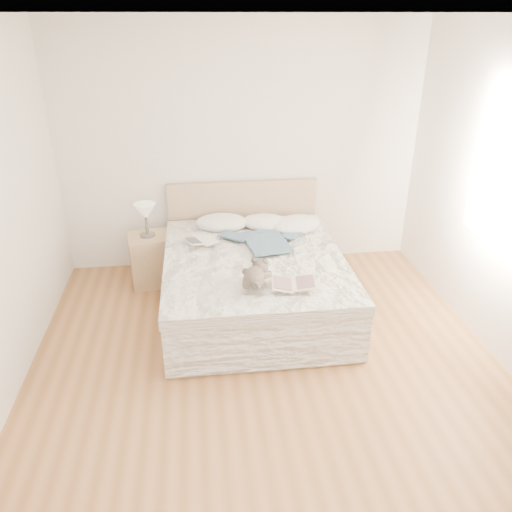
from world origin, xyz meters
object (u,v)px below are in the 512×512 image
table_lamp (145,213)px  nightstand (152,259)px  childrens_book (294,284)px  photo_book (201,242)px  bed (253,278)px  teddy_bear (254,282)px

table_lamp → nightstand: bearing=-18.0°
childrens_book → photo_book: bearing=135.6°
nightstand → table_lamp: size_ratio=1.55×
photo_book → childrens_book: size_ratio=0.77×
table_lamp → photo_book: (0.56, -0.38, -0.19)m
bed → childrens_book: 0.85m
nightstand → teddy_bear: size_ratio=1.74×
table_lamp → childrens_book: (1.32, -1.36, -0.19)m
photo_book → table_lamp: bearing=120.4°
nightstand → table_lamp: table_lamp is taller
nightstand → photo_book: 0.75m
bed → photo_book: bed is taller
table_lamp → teddy_bear: bearing=-53.3°
photo_book → nightstand: bearing=120.0°
teddy_bear → table_lamp: bearing=146.2°
table_lamp → photo_book: bearing=-34.0°
teddy_bear → bed: bearing=103.4°
photo_book → childrens_book: childrens_book is taller
table_lamp → bed: bearing=-30.1°
bed → table_lamp: 1.33m
teddy_bear → childrens_book: bearing=13.1°
bed → childrens_book: (0.26, -0.74, 0.32)m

